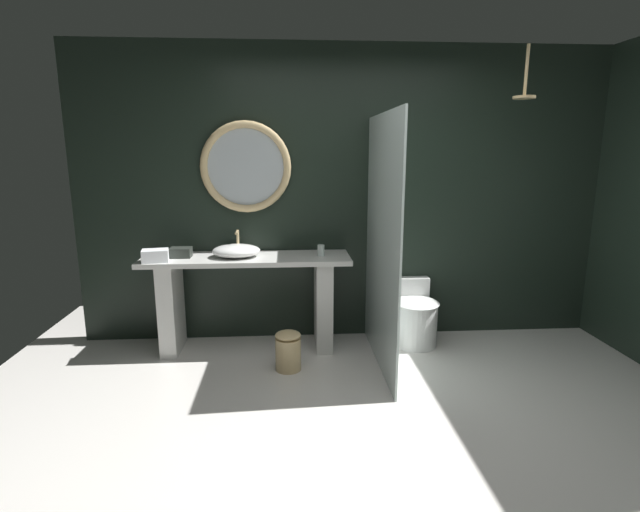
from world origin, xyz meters
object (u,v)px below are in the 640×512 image
(tumbler_cup, at_px, (321,250))
(toilet, at_px, (414,315))
(rain_shower_head, at_px, (525,90))
(folded_hand_towel, at_px, (155,256))
(tissue_box, at_px, (181,253))
(vessel_sink, at_px, (236,251))
(waste_bin, at_px, (288,350))
(round_wall_mirror, at_px, (246,167))

(tumbler_cup, distance_m, toilet, 1.05)
(rain_shower_head, xyz_separation_m, folded_hand_towel, (-2.93, 0.04, -1.29))
(toilet, bearing_deg, tissue_box, -179.15)
(vessel_sink, distance_m, tumbler_cup, 0.71)
(vessel_sink, distance_m, waste_bin, 0.95)
(toilet, height_order, folded_hand_towel, folded_hand_towel)
(tumbler_cup, height_order, toilet, tumbler_cup)
(toilet, relative_size, waste_bin, 1.83)
(round_wall_mirror, height_order, folded_hand_towel, round_wall_mirror)
(folded_hand_towel, bearing_deg, tissue_box, 42.88)
(rain_shower_head, xyz_separation_m, waste_bin, (-1.87, -0.27, -2.00))
(waste_bin, height_order, folded_hand_towel, folded_hand_towel)
(tissue_box, xyz_separation_m, rain_shower_head, (2.76, -0.20, 1.30))
(tumbler_cup, bearing_deg, round_wall_mirror, 159.06)
(tissue_box, height_order, toilet, tissue_box)
(tissue_box, xyz_separation_m, waste_bin, (0.89, -0.47, -0.70))
(toilet, bearing_deg, rain_shower_head, -17.23)
(rain_shower_head, relative_size, toilet, 0.69)
(vessel_sink, height_order, waste_bin, vessel_sink)
(tumbler_cup, relative_size, tissue_box, 0.55)
(folded_hand_towel, bearing_deg, rain_shower_head, -0.84)
(waste_bin, bearing_deg, rain_shower_head, 8.17)
(round_wall_mirror, relative_size, toilet, 1.35)
(toilet, bearing_deg, folded_hand_towel, -175.13)
(vessel_sink, height_order, folded_hand_towel, vessel_sink)
(rain_shower_head, height_order, waste_bin, rain_shower_head)
(vessel_sink, xyz_separation_m, tumbler_cup, (0.71, -0.01, -0.01))
(tissue_box, relative_size, toilet, 0.30)
(tissue_box, bearing_deg, tumbler_cup, -1.17)
(tissue_box, distance_m, round_wall_mirror, 0.91)
(rain_shower_head, bearing_deg, toilet, 162.77)
(tissue_box, distance_m, waste_bin, 1.23)
(rain_shower_head, distance_m, folded_hand_towel, 3.20)
(tumbler_cup, bearing_deg, vessel_sink, 179.55)
(folded_hand_towel, bearing_deg, waste_bin, -16.42)
(rain_shower_head, bearing_deg, vessel_sink, 175.49)
(round_wall_mirror, bearing_deg, tissue_box, -158.27)
(round_wall_mirror, height_order, rain_shower_head, rain_shower_head)
(tissue_box, distance_m, toilet, 2.11)
(tissue_box, height_order, rain_shower_head, rain_shower_head)
(round_wall_mirror, relative_size, rain_shower_head, 1.94)
(tissue_box, height_order, waste_bin, tissue_box)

